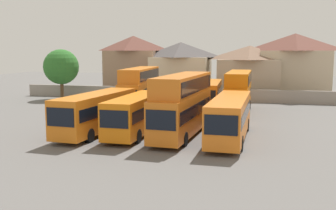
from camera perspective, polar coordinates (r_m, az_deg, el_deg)
The scene contains 15 objects.
ground at distance 50.83m, azimuth 4.10°, elevation -0.22°, with size 140.00×140.00×0.00m, color #605E5B.
depot_boundary_wall at distance 56.62m, azimuth 5.17°, elevation 1.51°, with size 56.00×0.50×1.80m, color gray.
bus_1 at distance 34.81m, azimuth -10.26°, elevation -0.78°, with size 3.35×11.41×3.46m.
bus_2 at distance 33.83m, azimuth -4.51°, elevation -1.08°, with size 2.65×10.51×3.29m.
bus_3 at distance 33.02m, azimuth 2.14°, elevation 0.48°, with size 3.14×11.74×5.14m.
bus_4 at distance 32.22m, azimuth 8.97°, elevation -1.50°, with size 2.75×11.97×3.39m.
bus_5 at distance 48.57m, azimuth -4.09°, elevation 2.77°, with size 3.51×12.06×5.04m.
bus_6 at distance 47.56m, azimuth 0.50°, elevation 1.54°, with size 2.89×11.94×3.30m.
bus_7 at distance 46.42m, azimuth 5.90°, elevation 1.49°, with size 3.19×10.32×3.53m.
bus_8 at distance 45.81m, azimuth 10.19°, elevation 2.17°, with size 2.63×11.01×4.76m.
house_terrace_left at distance 67.11m, azimuth -5.01°, elevation 5.92°, with size 9.07×6.65×9.61m.
house_terrace_centre at distance 64.02m, azimuth 1.86°, elevation 5.34°, with size 9.54×7.13×8.49m.
house_terrace_right at distance 62.05m, azimuth 11.69°, elevation 4.84°, with size 9.59×8.19×7.91m.
house_terrace_far_right at distance 63.06m, azimuth 17.81°, elevation 5.51°, with size 10.59×7.41×9.72m.
tree_left_of_lot at distance 60.30m, azimuth -15.20°, elevation 5.34°, with size 5.16×5.16×7.36m.
Camera 1 is at (8.64, -31.58, 7.12)m, focal length 42.13 mm.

